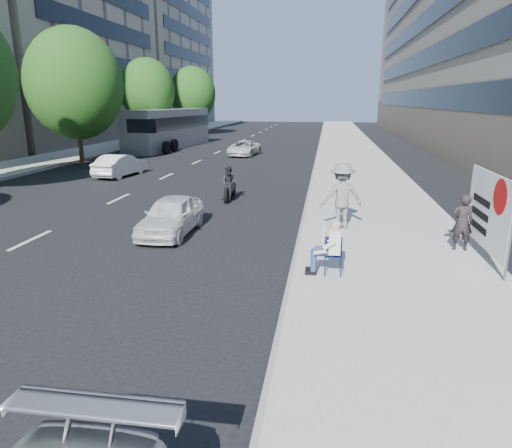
% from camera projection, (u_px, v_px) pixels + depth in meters
% --- Properties ---
extents(ground, '(160.00, 160.00, 0.00)m').
position_uv_depth(ground, '(229.00, 278.00, 10.78)').
color(ground, black).
rests_on(ground, ground).
extents(near_sidewalk, '(5.00, 120.00, 0.15)m').
position_uv_depth(near_sidewalk, '(355.00, 164.00, 29.24)').
color(near_sidewalk, '#9D9A93').
rests_on(near_sidewalk, ground).
extents(far_sidewalk, '(4.50, 120.00, 0.15)m').
position_uv_depth(far_sidewalk, '(57.00, 158.00, 32.29)').
color(far_sidewalk, '#9D9A93').
rests_on(far_sidewalk, ground).
extents(far_bldg_north, '(22.00, 28.00, 28.00)m').
position_uv_depth(far_bldg_north, '(122.00, 34.00, 70.63)').
color(far_bldg_north, tan).
rests_on(far_bldg_north, ground).
extents(tree_far_c, '(6.00, 6.00, 8.47)m').
position_uv_depth(tree_far_c, '(74.00, 84.00, 28.63)').
color(tree_far_c, '#382616').
rests_on(tree_far_c, ground).
extents(tree_far_d, '(4.80, 4.80, 7.65)m').
position_uv_depth(tree_far_d, '(147.00, 90.00, 40.11)').
color(tree_far_d, '#382616').
rests_on(tree_far_d, ground).
extents(tree_far_e, '(5.40, 5.40, 7.89)m').
position_uv_depth(tree_far_e, '(192.00, 94.00, 53.49)').
color(tree_far_e, '#382616').
rests_on(tree_far_e, ground).
extents(seated_protester, '(0.83, 1.12, 1.31)m').
position_uv_depth(seated_protester, '(329.00, 244.00, 10.44)').
color(seated_protester, '#121F4F').
rests_on(seated_protester, near_sidewalk).
extents(jogger, '(1.49, 1.09, 2.06)m').
position_uv_depth(jogger, '(342.00, 196.00, 14.14)').
color(jogger, slate).
rests_on(jogger, near_sidewalk).
extents(pedestrian_woman, '(0.56, 0.37, 1.53)m').
position_uv_depth(pedestrian_woman, '(462.00, 222.00, 12.12)').
color(pedestrian_woman, black).
rests_on(pedestrian_woman, near_sidewalk).
extents(protest_banner, '(0.08, 3.06, 2.20)m').
position_uv_depth(protest_banner, '(488.00, 211.00, 11.29)').
color(protest_banner, '#4C4C4C').
rests_on(protest_banner, near_sidewalk).
extents(white_sedan_near, '(1.41, 3.45, 1.17)m').
position_uv_depth(white_sedan_near, '(171.00, 215.00, 14.20)').
color(white_sedan_near, silver).
rests_on(white_sedan_near, ground).
extents(white_sedan_mid, '(1.75, 3.82, 1.21)m').
position_uv_depth(white_sedan_mid, '(120.00, 165.00, 24.95)').
color(white_sedan_mid, silver).
rests_on(white_sedan_mid, ground).
extents(white_sedan_far, '(2.24, 4.08, 1.08)m').
position_uv_depth(white_sedan_far, '(244.00, 148.00, 34.29)').
color(white_sedan_far, silver).
rests_on(white_sedan_far, ground).
extents(motorcycle, '(0.72, 2.05, 1.42)m').
position_uv_depth(motorcycle, '(230.00, 185.00, 18.98)').
color(motorcycle, black).
rests_on(motorcycle, ground).
extents(bus, '(3.96, 12.30, 3.30)m').
position_uv_depth(bus, '(169.00, 129.00, 39.39)').
color(bus, slate).
rests_on(bus, ground).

